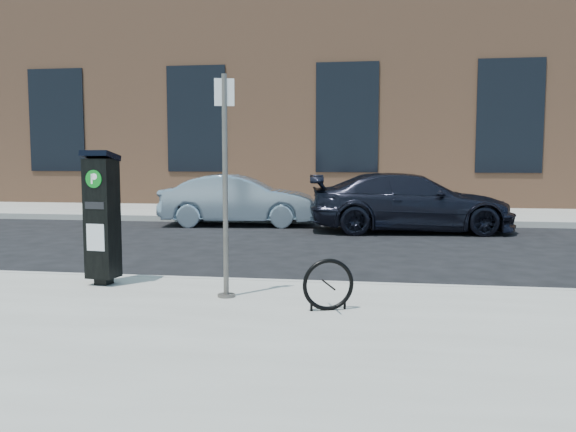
% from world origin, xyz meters
% --- Properties ---
extents(ground, '(120.00, 120.00, 0.00)m').
position_xyz_m(ground, '(0.00, 0.00, 0.00)').
color(ground, black).
rests_on(ground, ground).
extents(sidewalk_far, '(60.00, 12.00, 0.15)m').
position_xyz_m(sidewalk_far, '(0.00, 14.00, 0.07)').
color(sidewalk_far, gray).
rests_on(sidewalk_far, ground).
extents(curb_near, '(60.00, 0.12, 0.16)m').
position_xyz_m(curb_near, '(0.00, -0.02, 0.07)').
color(curb_near, '#9E9B93').
rests_on(curb_near, ground).
extents(curb_far, '(60.00, 0.12, 0.16)m').
position_xyz_m(curb_far, '(0.00, 8.02, 0.07)').
color(curb_far, '#9E9B93').
rests_on(curb_far, ground).
extents(building, '(28.00, 10.05, 8.25)m').
position_xyz_m(building, '(-0.00, 17.00, 4.15)').
color(building, '#976445').
rests_on(building, ground).
extents(parking_kiosk, '(0.43, 0.39, 1.70)m').
position_xyz_m(parking_kiosk, '(-2.33, -0.59, 1.02)').
color(parking_kiosk, black).
rests_on(parking_kiosk, sidewalk_near).
extents(sign_pole, '(0.22, 0.20, 2.54)m').
position_xyz_m(sign_pole, '(-0.62, -1.03, 1.41)').
color(sign_pole, '#625B56').
rests_on(sign_pole, sidewalk_near).
extents(bike_rack, '(0.54, 0.24, 0.56)m').
position_xyz_m(bike_rack, '(0.61, -1.47, 0.42)').
color(bike_rack, black).
rests_on(bike_rack, sidewalk_near).
extents(car_silver, '(4.07, 1.80, 1.30)m').
position_xyz_m(car_silver, '(-2.46, 7.38, 0.65)').
color(car_silver, '#8599AA').
rests_on(car_silver, ground).
extents(car_dark, '(4.91, 2.41, 1.37)m').
position_xyz_m(car_dark, '(1.82, 6.73, 0.69)').
color(car_dark, black).
rests_on(car_dark, ground).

